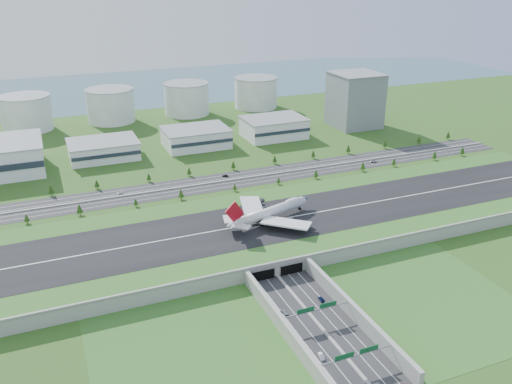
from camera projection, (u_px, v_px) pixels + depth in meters
name	position (u px, v px, depth m)	size (l,w,h in m)	color
ground	(244.00, 237.00, 340.04)	(1200.00, 1200.00, 0.00)	#2F4816
airfield_deck	(244.00, 231.00, 338.37)	(520.00, 100.00, 9.20)	gray
underpass_road	(321.00, 322.00, 253.92)	(38.80, 120.40, 8.00)	#28282B
sign_gantry_near	(317.00, 310.00, 256.29)	(38.70, 0.70, 9.80)	gray
sign_gantry_far	(356.00, 356.00, 226.44)	(38.70, 0.70, 9.80)	gray
north_expressway	(200.00, 185.00, 421.04)	(560.00, 36.00, 0.12)	#28282B
tree_row	(221.00, 176.00, 425.46)	(502.64, 48.74, 8.49)	#3D2819
hangar_mid_a	(103.00, 149.00, 478.16)	(58.00, 42.00, 15.00)	silver
hangar_mid_b	(196.00, 138.00, 507.55)	(58.00, 42.00, 17.00)	silver
hangar_mid_c	(274.00, 128.00, 535.20)	(58.00, 42.00, 19.00)	silver
office_tower	(355.00, 100.00, 565.77)	(46.00, 46.00, 55.00)	slate
fuel_tank_a	(26.00, 113.00, 555.61)	(50.00, 50.00, 35.00)	silver
fuel_tank_b	(111.00, 106.00, 585.39)	(50.00, 50.00, 35.00)	silver
fuel_tank_c	(187.00, 99.00, 615.17)	(50.00, 50.00, 35.00)	silver
fuel_tank_d	(256.00, 93.00, 644.95)	(50.00, 50.00, 35.00)	silver
bay_water	(119.00, 89.00, 749.40)	(1200.00, 260.00, 0.06)	#3B6372
boeing_747	(270.00, 212.00, 341.76)	(66.94, 62.33, 21.32)	silver
car_0	(284.00, 312.00, 265.27)	(2.03, 5.04, 1.72)	#BCBDC1
car_1	(321.00, 356.00, 235.31)	(1.70, 4.87, 1.60)	white
car_2	(321.00, 299.00, 275.82)	(2.20, 4.78, 1.33)	#0D1842
car_5	(225.00, 176.00, 436.99)	(1.60, 4.58, 1.51)	black
car_6	(373.00, 161.00, 469.08)	(2.68, 5.81, 1.61)	#B3B3B8
car_7	(120.00, 193.00, 404.56)	(1.92, 4.71, 1.37)	white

